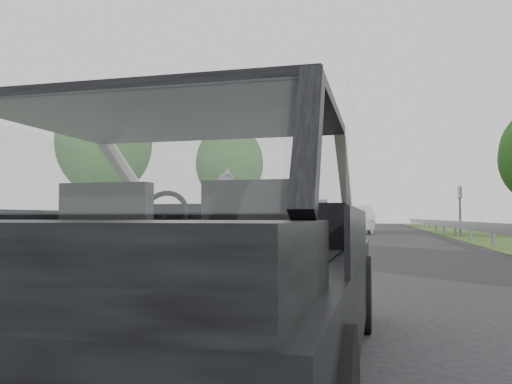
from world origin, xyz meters
The scene contains 11 objects.
ground centered at (0.00, 0.00, 0.00)m, with size 140.00×140.00×0.00m, color #363636.
subject_car centered at (0.00, 0.00, 0.72)m, with size 1.80×4.00×1.45m, color black.
dashboard centered at (0.00, 0.62, 0.85)m, with size 1.58×0.45×0.30m, color black.
driver_seat centered at (-0.40, -0.29, 0.88)m, with size 0.50×0.72×0.42m, color black.
passenger_seat centered at (0.40, -0.29, 0.88)m, with size 0.50×0.72×0.42m, color black.
steering_wheel centered at (-0.40, 0.33, 0.92)m, with size 0.36×0.36×0.04m, color black.
cat centered at (0.20, 0.66, 1.08)m, with size 0.55×0.17×0.25m, color gray.
other_car centered at (-0.42, 23.38, 0.75)m, with size 1.80×4.56×1.50m, color silver.
highway_sign centered at (4.59, 21.59, 1.15)m, with size 0.09×0.92×2.30m, color #0D541D.
tree_5 centered at (-12.39, 19.58, 3.60)m, with size 4.75×4.75×7.20m, color #114212, non-canonical shape.
tree_6 centered at (-9.11, 30.40, 3.58)m, with size 4.72×4.72×7.16m, color #114212, non-canonical shape.
Camera 1 is at (1.00, -2.76, 0.91)m, focal length 35.00 mm.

